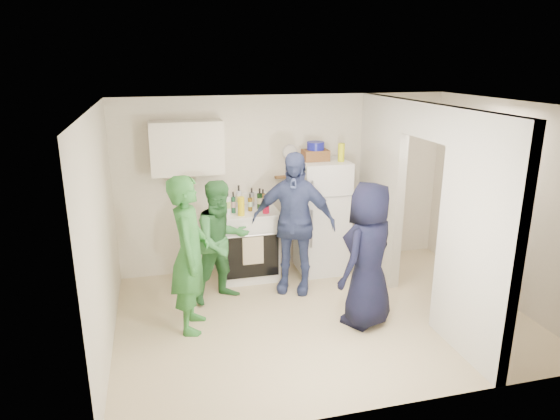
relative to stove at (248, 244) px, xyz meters
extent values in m
plane|color=#C4AF8A|center=(0.64, -1.37, -0.49)|extent=(4.80, 4.80, 0.00)
plane|color=silver|center=(0.64, 0.33, 0.76)|extent=(4.80, 0.00, 4.80)
plane|color=silver|center=(0.64, -3.07, 0.76)|extent=(4.80, 0.00, 4.80)
plane|color=silver|center=(-1.76, -1.37, 0.76)|extent=(0.00, 3.40, 3.40)
plane|color=silver|center=(3.04, -1.37, 0.76)|extent=(0.00, 3.40, 3.40)
plane|color=white|center=(0.64, -1.37, 2.01)|extent=(4.80, 4.80, 0.00)
cube|color=silver|center=(1.84, -0.27, 0.76)|extent=(0.12, 1.20, 2.50)
cube|color=silver|center=(1.84, -2.47, 0.76)|extent=(0.12, 1.20, 2.50)
cube|color=silver|center=(1.84, -1.37, 1.81)|extent=(0.12, 1.00, 0.40)
cube|color=white|center=(0.00, 0.00, 0.00)|extent=(0.82, 0.69, 0.98)
cube|color=silver|center=(-0.76, 0.15, 1.36)|extent=(0.95, 0.34, 0.70)
cube|color=white|center=(1.08, -0.03, 0.32)|extent=(0.67, 0.65, 1.62)
cube|color=brown|center=(0.98, 0.02, 1.20)|extent=(0.35, 0.25, 0.15)
cylinder|color=navy|center=(0.98, 0.02, 1.33)|extent=(0.24, 0.24, 0.11)
cylinder|color=#D1DD12|center=(1.30, -0.13, 1.25)|extent=(0.09, 0.09, 0.25)
cylinder|color=white|center=(0.69, 0.31, 1.21)|extent=(0.22, 0.02, 0.22)
cube|color=olive|center=(0.64, 0.28, 0.86)|extent=(0.35, 0.08, 0.03)
cube|color=black|center=(3.02, -1.17, 1.16)|extent=(0.03, 0.70, 0.80)
cube|color=white|center=(3.00, -1.17, 1.16)|extent=(0.04, 0.76, 0.86)
cube|color=white|center=(2.98, -1.17, 1.51)|extent=(0.04, 0.82, 0.18)
cylinder|color=yellow|center=(-0.12, -0.22, 0.62)|extent=(0.09, 0.09, 0.25)
cylinder|color=red|center=(0.22, -0.20, 0.55)|extent=(0.09, 0.09, 0.12)
imported|color=#327D39|center=(-0.88, -1.24, 0.41)|extent=(0.55, 0.73, 1.79)
imported|color=#388042|center=(-0.44, -0.62, 0.29)|extent=(0.92, 0.83, 1.57)
imported|color=#3C4D84|center=(0.50, -0.56, 0.44)|extent=(1.18, 0.90, 1.87)
imported|color=black|center=(1.08, -1.62, 0.35)|extent=(0.98, 0.91, 1.69)
imported|color=black|center=(2.55, -1.29, 0.31)|extent=(0.79, 1.13, 1.60)
cylinder|color=brown|center=(-0.27, 0.11, 0.64)|extent=(0.08, 0.08, 0.31)
cylinder|color=#1B5236|center=(-0.20, -0.08, 0.64)|extent=(0.06, 0.06, 0.29)
cylinder|color=silver|center=(-0.09, 0.15, 0.65)|extent=(0.08, 0.08, 0.32)
cylinder|color=brown|center=(0.03, -0.05, 0.61)|extent=(0.06, 0.06, 0.24)
cylinder|color=gray|center=(0.10, 0.17, 0.62)|extent=(0.07, 0.07, 0.26)
cylinder|color=#123317|center=(0.18, 0.02, 0.64)|extent=(0.07, 0.07, 0.29)
cylinder|color=olive|center=(0.25, 0.13, 0.61)|extent=(0.07, 0.07, 0.25)
cylinder|color=silver|center=(-0.28, -0.12, 0.65)|extent=(0.08, 0.08, 0.33)
camera|label=1|loc=(-1.17, -6.46, 2.47)|focal=32.00mm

